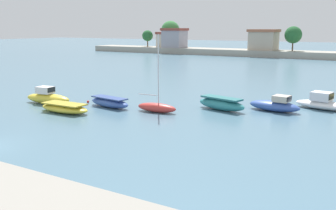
# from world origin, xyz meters

# --- Properties ---
(moored_boat_2) EXTENTS (5.38, 2.17, 1.72)m
(moored_boat_2) POSITION_xyz_m (-7.53, 12.76, 0.63)
(moored_boat_2) COLOR yellow
(moored_boat_2) RESTS_ON ground
(moored_boat_3) EXTENTS (5.25, 2.03, 0.86)m
(moored_boat_3) POSITION_xyz_m (-2.99, 10.59, 0.42)
(moored_boat_3) COLOR yellow
(moored_boat_3) RESTS_ON ground
(moored_boat_4) EXTENTS (5.08, 2.24, 0.98)m
(moored_boat_4) POSITION_xyz_m (-1.04, 14.56, 0.47)
(moored_boat_4) COLOR #3856A8
(moored_boat_4) RESTS_ON ground
(moored_boat_5) EXTENTS (3.93, 1.34, 6.99)m
(moored_boat_5) POSITION_xyz_m (4.08, 14.99, 0.48)
(moored_boat_5) COLOR #C63833
(moored_boat_5) RESTS_ON ground
(moored_boat_6) EXTENTS (5.23, 2.63, 1.21)m
(moored_boat_6) POSITION_xyz_m (8.75, 18.88, 0.58)
(moored_boat_6) COLOR teal
(moored_boat_6) RESTS_ON ground
(moored_boat_7) EXTENTS (4.94, 2.32, 1.51)m
(moored_boat_7) POSITION_xyz_m (13.20, 20.95, 0.56)
(moored_boat_7) COLOR #3856A8
(moored_boat_7) RESTS_ON ground
(moored_boat_8) EXTENTS (5.72, 2.87, 1.62)m
(moored_boat_8) POSITION_xyz_m (16.89, 24.11, 0.57)
(moored_boat_8) COLOR white
(moored_boat_8) RESTS_ON ground
(mooring_buoy_0) EXTENTS (0.25, 0.25, 0.25)m
(mooring_buoy_0) POSITION_xyz_m (-4.32, 15.13, 0.13)
(mooring_buoy_0) COLOR red
(mooring_buoy_0) RESTS_ON ground
(distant_shoreline) EXTENTS (125.98, 8.38, 9.49)m
(distant_shoreline) POSITION_xyz_m (-2.48, 87.41, 2.51)
(distant_shoreline) COLOR #9E998C
(distant_shoreline) RESTS_ON ground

